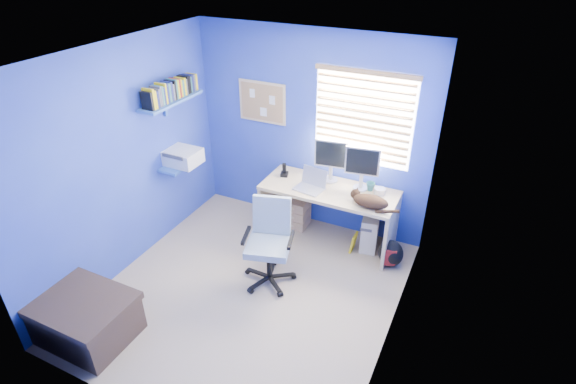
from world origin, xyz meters
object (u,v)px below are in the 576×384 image
at_px(tower_pc, 370,229).
at_px(office_chair, 270,252).
at_px(desk, 328,215).
at_px(cat, 371,201).
at_px(laptop, 309,181).

xyz_separation_m(tower_pc, office_chair, (-0.82, -1.08, 0.13)).
bearing_deg(desk, tower_pc, 13.92).
xyz_separation_m(desk, tower_pc, (0.51, 0.13, -0.14)).
relative_size(desk, tower_pc, 3.59).
relative_size(cat, office_chair, 0.42).
bearing_deg(laptop, tower_pc, 28.39).
bearing_deg(office_chair, desk, 72.03).
xyz_separation_m(cat, tower_pc, (-0.04, 0.31, -0.59)).
bearing_deg(cat, desk, 179.76).
height_order(laptop, tower_pc, laptop).
xyz_separation_m(desk, cat, (0.55, -0.18, 0.44)).
distance_m(tower_pc, office_chair, 1.37).
bearing_deg(cat, laptop, -166.62).
bearing_deg(cat, tower_pc, 115.64).
distance_m(cat, office_chair, 1.25).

